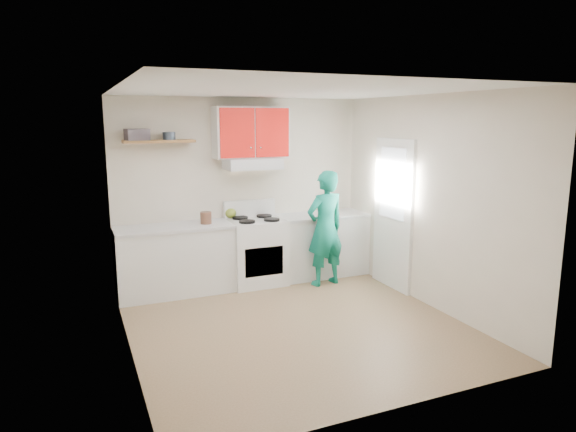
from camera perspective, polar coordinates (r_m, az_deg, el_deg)
name	(u,v)px	position (r m, az deg, el deg)	size (l,w,h in m)	color
floor	(295,324)	(5.95, 0.77, -11.98)	(3.80, 3.80, 0.00)	brown
ceiling	(295,90)	(5.49, 0.84, 13.89)	(3.60, 3.80, 0.04)	white
back_wall	(241,190)	(7.33, -5.24, 2.88)	(3.60, 0.04, 2.60)	beige
front_wall	(397,254)	(3.96, 12.07, -4.14)	(3.60, 0.04, 2.60)	beige
left_wall	(124,225)	(5.13, -17.90, -1.02)	(0.04, 3.80, 2.60)	beige
right_wall	(429,202)	(6.51, 15.45, 1.53)	(0.04, 3.80, 2.60)	beige
door	(393,214)	(7.09, 11.67, 0.18)	(0.05, 0.85, 2.05)	white
door_glass	(393,183)	(7.01, 11.62, 3.58)	(0.01, 0.55, 0.95)	white
counter_left	(175,261)	(6.97, -12.53, -4.89)	(1.52, 0.60, 0.90)	silver
counter_right	(321,245)	(7.65, 3.73, -3.25)	(1.32, 0.60, 0.90)	silver
stove	(256,252)	(7.23, -3.57, -4.01)	(0.76, 0.65, 0.92)	white
range_hood	(253,164)	(7.11, -3.98, 5.86)	(0.76, 0.44, 0.15)	silver
upper_cabinets	(251,133)	(7.14, -4.17, 9.29)	(1.02, 0.33, 0.70)	red
shelf	(159,141)	(6.85, -14.22, 8.10)	(0.90, 0.30, 0.04)	brown
books	(137,135)	(6.79, -16.53, 8.72)	(0.28, 0.20, 0.15)	#423A40
tin	(169,136)	(6.86, -13.16, 8.71)	(0.16, 0.16, 0.10)	#333D4C
kettle	(230,213)	(7.27, -6.48, 0.34)	(0.17, 0.17, 0.15)	olive
crock	(206,219)	(6.91, -9.16, -0.29)	(0.15, 0.15, 0.18)	brown
cutting_board	(306,216)	(7.42, 2.00, -0.04)	(0.28, 0.20, 0.02)	olive
silicone_mat	(339,215)	(7.59, 5.70, 0.11)	(0.30, 0.25, 0.01)	red
person	(325,228)	(7.11, 4.18, -1.38)	(0.59, 0.39, 1.62)	#0D7660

